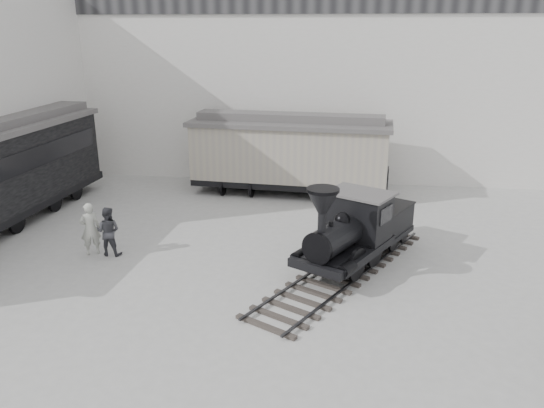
# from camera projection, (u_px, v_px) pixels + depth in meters

# --- Properties ---
(ground) EXTENTS (90.00, 90.00, 0.00)m
(ground) POSITION_uv_depth(u_px,v_px,m) (260.00, 325.00, 13.85)
(ground) COLOR #9E9E9B
(north_wall) EXTENTS (34.00, 2.51, 11.00)m
(north_wall) POSITION_uv_depth(u_px,v_px,m) (305.00, 67.00, 26.21)
(north_wall) COLOR silver
(north_wall) RESTS_ON ground
(locomotive) EXTENTS (5.78, 8.45, 3.04)m
(locomotive) POSITION_uv_depth(u_px,v_px,m) (354.00, 233.00, 16.97)
(locomotive) COLOR #302A27
(locomotive) RESTS_ON ground
(boxcar) EXTENTS (9.32, 3.52, 3.74)m
(boxcar) POSITION_uv_depth(u_px,v_px,m) (290.00, 152.00, 24.33)
(boxcar) COLOR black
(boxcar) RESTS_ON ground
(visitor_a) EXTENTS (0.80, 0.70, 1.84)m
(visitor_a) POSITION_uv_depth(u_px,v_px,m) (90.00, 229.00, 17.92)
(visitor_a) COLOR #AFB1A6
(visitor_a) RESTS_ON ground
(visitor_b) EXTENTS (0.83, 0.65, 1.70)m
(visitor_b) POSITION_uv_depth(u_px,v_px,m) (108.00, 231.00, 17.89)
(visitor_b) COLOR #35353B
(visitor_b) RESTS_ON ground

